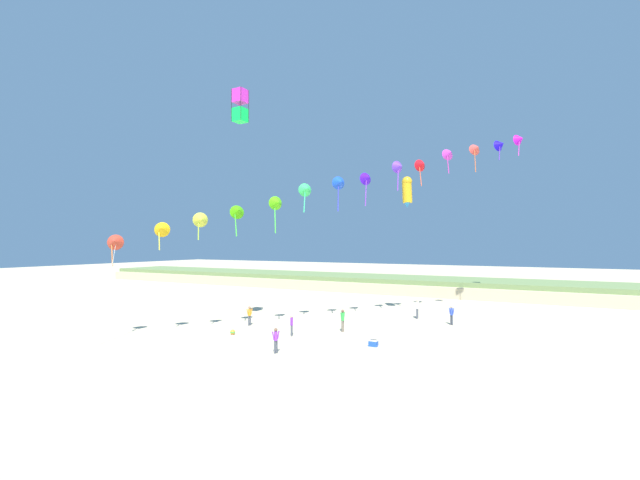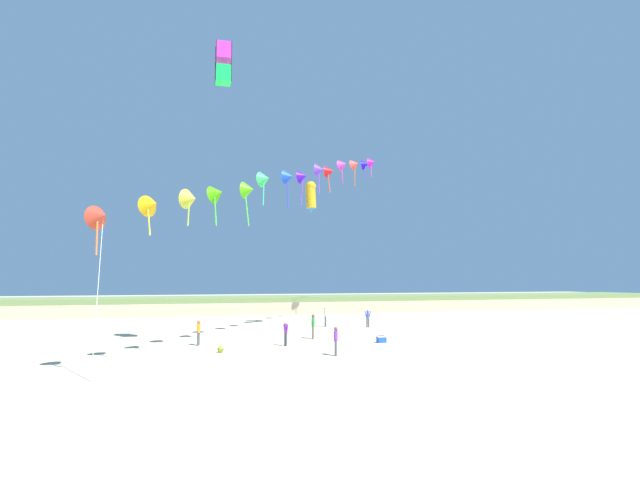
{
  "view_description": "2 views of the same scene",
  "coord_description": "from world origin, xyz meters",
  "px_view_note": "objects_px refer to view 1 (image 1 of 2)",
  "views": [
    {
      "loc": [
        13.06,
        -16.7,
        6.77
      ],
      "look_at": [
        -1.79,
        10.96,
        7.03
      ],
      "focal_mm": 24.0,
      "sensor_mm": 36.0,
      "label": 1
    },
    {
      "loc": [
        -10.4,
        -20.91,
        4.14
      ],
      "look_at": [
        -0.66,
        12.23,
        6.88
      ],
      "focal_mm": 28.0,
      "sensor_mm": 36.0,
      "label": 2
    }
  ],
  "objects_px": {
    "person_near_right": "(276,339)",
    "beach_cooler": "(373,343)",
    "person_near_left": "(417,307)",
    "beach_ball": "(233,332)",
    "person_far_left": "(292,324)",
    "person_far_center": "(452,314)",
    "large_kite_mid_trail": "(240,106)",
    "person_mid_center": "(343,319)",
    "person_far_right": "(250,314)",
    "large_kite_low_lead": "(407,191)"
  },
  "relations": [
    {
      "from": "person_near_left",
      "to": "beach_cooler",
      "type": "bearing_deg",
      "value": -88.63
    },
    {
      "from": "person_near_left",
      "to": "large_kite_mid_trail",
      "type": "xyz_separation_m",
      "value": [
        -10.3,
        -12.31,
        16.31
      ]
    },
    {
      "from": "person_near_right",
      "to": "beach_cooler",
      "type": "relative_size",
      "value": 2.71
    },
    {
      "from": "person_far_left",
      "to": "large_kite_mid_trail",
      "type": "distance_m",
      "value": 16.97
    },
    {
      "from": "person_far_right",
      "to": "person_near_left",
      "type": "bearing_deg",
      "value": 40.65
    },
    {
      "from": "person_mid_center",
      "to": "beach_ball",
      "type": "height_order",
      "value": "person_mid_center"
    },
    {
      "from": "person_near_left",
      "to": "large_kite_mid_trail",
      "type": "distance_m",
      "value": 22.88
    },
    {
      "from": "person_far_left",
      "to": "person_far_right",
      "type": "xyz_separation_m",
      "value": [
        -5.22,
        1.79,
        0.02
      ]
    },
    {
      "from": "person_mid_center",
      "to": "beach_ball",
      "type": "xyz_separation_m",
      "value": [
        -6.8,
        -4.77,
        -0.81
      ]
    },
    {
      "from": "person_mid_center",
      "to": "person_near_left",
      "type": "bearing_deg",
      "value": 67.51
    },
    {
      "from": "large_kite_low_lead",
      "to": "person_far_right",
      "type": "bearing_deg",
      "value": -134.14
    },
    {
      "from": "large_kite_mid_trail",
      "to": "person_far_right",
      "type": "bearing_deg",
      "value": 112.26
    },
    {
      "from": "person_far_right",
      "to": "person_far_center",
      "type": "relative_size",
      "value": 0.98
    },
    {
      "from": "beach_ball",
      "to": "person_mid_center",
      "type": "bearing_deg",
      "value": 35.03
    },
    {
      "from": "person_near_left",
      "to": "beach_cooler",
      "type": "xyz_separation_m",
      "value": [
        0.28,
        -11.65,
        -0.8
      ]
    },
    {
      "from": "person_near_right",
      "to": "person_far_center",
      "type": "height_order",
      "value": "person_far_center"
    },
    {
      "from": "large_kite_low_lead",
      "to": "beach_ball",
      "type": "relative_size",
      "value": 8.04
    },
    {
      "from": "person_near_left",
      "to": "beach_ball",
      "type": "height_order",
      "value": "person_near_left"
    },
    {
      "from": "person_far_right",
      "to": "person_far_center",
      "type": "height_order",
      "value": "person_far_center"
    },
    {
      "from": "beach_ball",
      "to": "person_far_left",
      "type": "bearing_deg",
      "value": 21.48
    },
    {
      "from": "person_near_right",
      "to": "beach_ball",
      "type": "distance_m",
      "value": 6.67
    },
    {
      "from": "person_near_left",
      "to": "large_kite_low_lead",
      "type": "height_order",
      "value": "large_kite_low_lead"
    },
    {
      "from": "beach_cooler",
      "to": "person_far_left",
      "type": "bearing_deg",
      "value": 178.98
    },
    {
      "from": "person_near_right",
      "to": "large_kite_mid_trail",
      "type": "height_order",
      "value": "large_kite_mid_trail"
    },
    {
      "from": "person_far_left",
      "to": "large_kite_mid_trail",
      "type": "bearing_deg",
      "value": -169.43
    },
    {
      "from": "person_far_center",
      "to": "person_far_left",
      "type": "bearing_deg",
      "value": -133.74
    },
    {
      "from": "person_far_center",
      "to": "person_mid_center",
      "type": "bearing_deg",
      "value": -135.24
    },
    {
      "from": "large_kite_mid_trail",
      "to": "beach_ball",
      "type": "height_order",
      "value": "large_kite_mid_trail"
    },
    {
      "from": "large_kite_low_lead",
      "to": "beach_cooler",
      "type": "distance_m",
      "value": 16.98
    },
    {
      "from": "large_kite_mid_trail",
      "to": "beach_cooler",
      "type": "relative_size",
      "value": 4.32
    },
    {
      "from": "person_mid_center",
      "to": "large_kite_low_lead",
      "type": "relative_size",
      "value": 0.59
    },
    {
      "from": "person_far_center",
      "to": "large_kite_low_lead",
      "type": "bearing_deg",
      "value": 151.82
    },
    {
      "from": "person_near_left",
      "to": "person_far_left",
      "type": "xyz_separation_m",
      "value": [
        -6.13,
        -11.53,
        -0.12
      ]
    },
    {
      "from": "person_far_center",
      "to": "large_kite_mid_trail",
      "type": "xyz_separation_m",
      "value": [
        -13.64,
        -10.67,
        16.39
      ]
    },
    {
      "from": "person_far_center",
      "to": "large_kite_low_lead",
      "type": "distance_m",
      "value": 11.92
    },
    {
      "from": "person_far_left",
      "to": "beach_ball",
      "type": "distance_m",
      "value": 4.51
    },
    {
      "from": "person_mid_center",
      "to": "person_far_right",
      "type": "xyz_separation_m",
      "value": [
        -7.87,
        -1.35,
        -0.07
      ]
    },
    {
      "from": "beach_cooler",
      "to": "person_far_center",
      "type": "bearing_deg",
      "value": 73.0
    },
    {
      "from": "person_far_right",
      "to": "large_kite_mid_trail",
      "type": "distance_m",
      "value": 16.64
    },
    {
      "from": "person_near_left",
      "to": "person_far_right",
      "type": "relative_size",
      "value": 1.1
    },
    {
      "from": "person_far_left",
      "to": "beach_cooler",
      "type": "xyz_separation_m",
      "value": [
        6.41,
        -0.11,
        -0.68
      ]
    },
    {
      "from": "person_near_right",
      "to": "beach_cooler",
      "type": "distance_m",
      "value": 6.53
    },
    {
      "from": "person_near_right",
      "to": "beach_cooler",
      "type": "xyz_separation_m",
      "value": [
        4.65,
        4.54,
        -0.69
      ]
    },
    {
      "from": "person_near_left",
      "to": "beach_ball",
      "type": "bearing_deg",
      "value": -127.97
    },
    {
      "from": "person_far_right",
      "to": "person_far_left",
      "type": "bearing_deg",
      "value": -18.91
    },
    {
      "from": "person_mid_center",
      "to": "beach_cooler",
      "type": "height_order",
      "value": "person_mid_center"
    },
    {
      "from": "person_mid_center",
      "to": "beach_cooler",
      "type": "distance_m",
      "value": 5.03
    },
    {
      "from": "person_far_right",
      "to": "person_far_center",
      "type": "xyz_separation_m",
      "value": [
        14.69,
        8.1,
        0.02
      ]
    },
    {
      "from": "person_far_center",
      "to": "large_kite_mid_trail",
      "type": "height_order",
      "value": "large_kite_mid_trail"
    },
    {
      "from": "person_near_left",
      "to": "person_near_right",
      "type": "bearing_deg",
      "value": -105.1
    }
  ]
}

